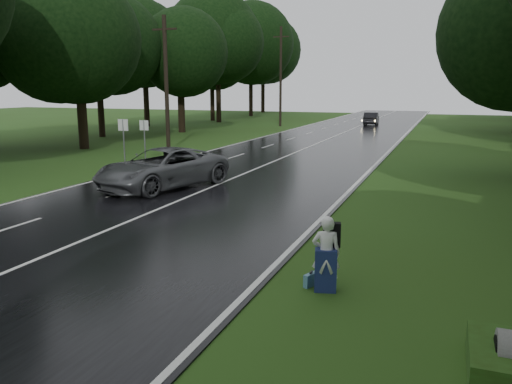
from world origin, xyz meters
The scene contains 14 objects.
ground centered at (0.00, 0.00, 0.00)m, with size 160.00×160.00×0.00m, color #254815.
road centered at (0.00, 20.00, 0.02)m, with size 12.00×140.00×0.04m, color black.
lane_center centered at (0.00, 20.00, 0.04)m, with size 0.12×140.00×0.01m, color silver.
grey_car centered at (-1.96, 9.34, 0.90)m, with size 2.84×6.16×1.71m, color #4E5153.
far_car centered at (0.97, 50.93, 0.77)m, with size 1.54×4.41×1.45m, color black.
hitchhiker centered at (7.31, 0.72, 0.78)m, with size 0.69×0.65×1.68m.
suitcase centered at (6.95, 0.85, 0.15)m, with size 0.12×0.41×0.29m, color teal.
utility_pole_mid centered at (-8.50, 20.91, 0.00)m, with size 1.80×0.28×9.01m, color black, non-canonical shape.
utility_pole_far centered at (-8.50, 45.65, 0.00)m, with size 1.80×0.28×10.91m, color black, non-canonical shape.
road_sign_a centered at (-7.20, 13.99, 0.00)m, with size 0.63×0.10×2.63m, color white, non-canonical shape.
road_sign_b centered at (-7.20, 16.04, 0.00)m, with size 0.59×0.10×2.45m, color white, non-canonical shape.
tree_left_d centered at (-14.94, 20.04, 0.00)m, with size 8.23×8.23×12.85m, color black, non-canonical shape.
tree_left_e centered at (-15.11, 34.71, 0.00)m, with size 8.50×8.50×13.28m, color black, non-canonical shape.
tree_left_f centered at (-17.95, 49.39, 0.00)m, with size 11.55×11.55×18.05m, color black, non-canonical shape.
Camera 1 is at (9.58, -9.47, 4.33)m, focal length 35.46 mm.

